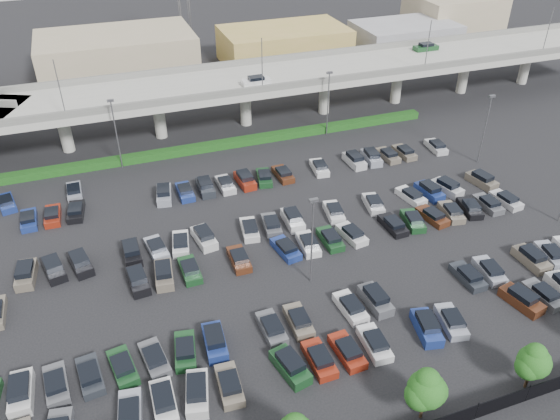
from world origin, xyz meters
name	(u,v)px	position (x,y,z in m)	size (l,w,h in m)	color
ground	(284,238)	(0.00, 0.00, 0.00)	(280.00, 280.00, 0.00)	black
overpass	(213,88)	(-0.22, 32.01, 6.97)	(150.00, 13.00, 15.80)	#9C9C93
hedge	(228,144)	(0.00, 25.00, 0.55)	(66.00, 1.60, 1.10)	#113710
tree_row	(413,395)	(0.70, -26.53, 3.52)	(65.07, 3.66, 5.94)	#332316
parked_cars	(290,253)	(-0.68, -3.62, 0.61)	(63.16, 41.69, 1.67)	silver
light_poles	(244,191)	(-4.13, 2.00, 6.24)	(66.90, 48.38, 10.30)	#55555A
distant_buildings	(238,46)	(12.38, 61.81, 3.74)	(138.00, 24.00, 9.00)	gray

